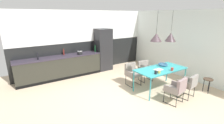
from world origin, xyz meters
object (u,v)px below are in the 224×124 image
armchair_facing_counter (132,71)px  armchair_head_of_table (177,88)px  mug_white_ceramic (156,72)px  pendant_lamp_over_table_far (171,37)px  cooking_pot (80,53)px  side_stool (208,80)px  armchair_near_window (189,83)px  bottle_vinegar_dark (64,52)px  refrigerator_column (103,50)px  armchair_corner_seat (145,68)px  bottle_wine_green (38,56)px  pendant_lamp_over_table_near (156,37)px  open_book (158,70)px  mug_wide_latte (172,69)px  mug_glass_clear (159,72)px  dining_table (161,70)px  fruit_bowl (163,64)px  bottle_oil_tall (95,49)px

armchair_facing_counter → armchair_head_of_table: 1.73m
mug_white_ceramic → pendant_lamp_over_table_far: pendant_lamp_over_table_far is taller
cooking_pot → side_stool: (2.87, -3.75, -0.54)m
armchair_near_window → mug_white_ceramic: bearing=135.5°
bottle_vinegar_dark → pendant_lamp_over_table_far: pendant_lamp_over_table_far is taller
refrigerator_column → armchair_head_of_table: size_ratio=2.40×
bottle_vinegar_dark → armchair_facing_counter: bearing=-51.4°
armchair_facing_counter → armchair_corner_seat: bearing=-175.3°
bottle_wine_green → pendant_lamp_over_table_near: (2.95, -2.85, 0.80)m
open_book → mug_wide_latte: (0.30, -0.29, 0.04)m
armchair_near_window → mug_glass_clear: 0.96m
dining_table → mug_white_ceramic: (-0.52, -0.26, 0.10)m
armchair_facing_counter → fruit_bowl: fruit_bowl is taller
armchair_facing_counter → bottle_vinegar_dark: bearing=-51.5°
bottle_oil_tall → armchair_head_of_table: bearing=-79.7°
refrigerator_column → mug_wide_latte: size_ratio=14.86×
mug_white_ceramic → bottle_oil_tall: size_ratio=0.39×
bottle_vinegar_dark → pendant_lamp_over_table_far: size_ratio=0.26×
dining_table → open_book: bearing=-167.3°
mug_glass_clear → cooking_pot: (-1.32, 3.04, 0.17)m
mug_glass_clear → armchair_facing_counter: bearing=95.8°
armchair_facing_counter → pendant_lamp_over_table_near: (0.16, -0.85, 1.32)m
armchair_corner_seat → fruit_bowl: size_ratio=2.31×
armchair_corner_seat → cooking_pot: 2.70m
armchair_corner_seat → pendant_lamp_over_table_far: pendant_lamp_over_table_far is taller
bottle_vinegar_dark → refrigerator_column: bearing=-5.8°
armchair_near_window → mug_wide_latte: size_ratio=5.89×
armchair_corner_seat → armchair_near_window: armchair_corner_seat is taller
mug_glass_clear → bottle_wine_green: (-2.91, 3.12, 0.22)m
cooking_pot → pendant_lamp_over_table_near: pendant_lamp_over_table_near is taller
refrigerator_column → side_stool: refrigerator_column is taller
refrigerator_column → mug_glass_clear: size_ratio=15.59×
mug_white_ceramic → mug_glass_clear: (0.13, -0.02, -0.01)m
mug_glass_clear → bottle_vinegar_dark: 3.86m
armchair_corner_seat → armchair_facing_counter: bearing=10.3°
dining_table → pendant_lamp_over_table_near: size_ratio=1.89×
refrigerator_column → bottle_vinegar_dark: bearing=174.2°
fruit_bowl → mug_wide_latte: 0.51m
armchair_corner_seat → mug_wide_latte: 1.27m
fruit_bowl → mug_wide_latte: mug_wide_latte is taller
armchair_near_window → mug_white_ceramic: 1.07m
mug_glass_clear → bottle_wine_green: bearing=133.0°
mug_white_ceramic → cooking_pot: (-1.19, 3.03, 0.16)m
cooking_pot → mug_glass_clear: bearing=-66.5°
armchair_corner_seat → mug_glass_clear: 1.34m
bottle_oil_tall → bottle_vinegar_dark: bearing=170.8°
fruit_bowl → pendant_lamp_over_table_near: size_ratio=0.36×
mug_wide_latte → pendant_lamp_over_table_far: (0.20, 0.33, 0.97)m
refrigerator_column → mug_glass_clear: 3.18m
armchair_facing_counter → pendant_lamp_over_table_near: bearing=100.5°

